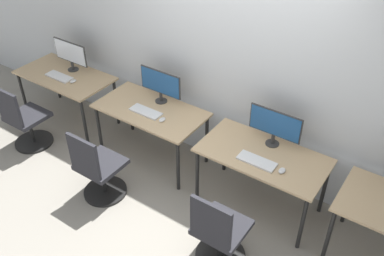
% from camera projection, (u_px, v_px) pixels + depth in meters
% --- Properties ---
extents(ground_plane, '(20.00, 20.00, 0.00)m').
position_uv_depth(ground_plane, '(185.00, 196.00, 4.75)').
color(ground_plane, gray).
extents(wall_back, '(12.00, 0.05, 2.80)m').
position_uv_depth(wall_back, '(228.00, 55.00, 4.46)').
color(wall_back, '#B7BCC1').
rests_on(wall_back, ground_plane).
extents(desk_far_left, '(1.28, 0.68, 0.70)m').
position_uv_depth(desk_far_left, '(65.00, 79.00, 5.59)').
color(desk_far_left, tan).
rests_on(desk_far_left, ground_plane).
extents(monitor_far_left, '(0.55, 0.14, 0.40)m').
position_uv_depth(monitor_far_left, '(70.00, 54.00, 5.51)').
color(monitor_far_left, '#2D2D2D').
rests_on(monitor_far_left, desk_far_left).
extents(keyboard_far_left, '(0.38, 0.15, 0.02)m').
position_uv_depth(keyboard_far_left, '(59.00, 77.00, 5.48)').
color(keyboard_far_left, silver).
rests_on(keyboard_far_left, desk_far_left).
extents(mouse_far_left, '(0.06, 0.09, 0.03)m').
position_uv_depth(mouse_far_left, '(73.00, 81.00, 5.37)').
color(mouse_far_left, silver).
rests_on(mouse_far_left, desk_far_left).
extents(office_chair_far_left, '(0.48, 0.48, 0.88)m').
position_uv_depth(office_chair_far_left, '(25.00, 122.00, 5.28)').
color(office_chair_far_left, black).
rests_on(office_chair_far_left, ground_plane).
extents(desk_left, '(1.28, 0.68, 0.70)m').
position_uv_depth(desk_left, '(151.00, 114.00, 4.93)').
color(desk_left, tan).
rests_on(desk_left, ground_plane).
extents(monitor_left, '(0.55, 0.14, 0.40)m').
position_uv_depth(monitor_left, '(160.00, 84.00, 4.89)').
color(monitor_left, '#2D2D2D').
rests_on(monitor_left, desk_left).
extents(keyboard_left, '(0.38, 0.15, 0.02)m').
position_uv_depth(keyboard_left, '(146.00, 112.00, 4.83)').
color(keyboard_left, silver).
rests_on(keyboard_left, desk_left).
extents(mouse_left, '(0.06, 0.09, 0.03)m').
position_uv_depth(mouse_left, '(162.00, 120.00, 4.69)').
color(mouse_left, silver).
rests_on(mouse_left, desk_left).
extents(office_chair_left, '(0.48, 0.48, 0.88)m').
position_uv_depth(office_chair_left, '(98.00, 171.00, 4.55)').
color(office_chair_left, black).
rests_on(office_chair_left, ground_plane).
extents(desk_right, '(1.28, 0.68, 0.70)m').
position_uv_depth(desk_right, '(262.00, 160.00, 4.28)').
color(desk_right, tan).
rests_on(desk_right, ground_plane).
extents(monitor_right, '(0.55, 0.14, 0.40)m').
position_uv_depth(monitor_right, '(275.00, 125.00, 4.23)').
color(monitor_right, '#2D2D2D').
rests_on(monitor_right, desk_right).
extents(keyboard_right, '(0.38, 0.15, 0.02)m').
position_uv_depth(keyboard_right, '(257.00, 161.00, 4.14)').
color(keyboard_right, silver).
rests_on(keyboard_right, desk_right).
extents(mouse_right, '(0.06, 0.09, 0.03)m').
position_uv_depth(mouse_right, '(282.00, 171.00, 4.02)').
color(mouse_right, silver).
rests_on(mouse_right, desk_right).
extents(office_chair_right, '(0.48, 0.48, 0.88)m').
position_uv_depth(office_chair_right, '(219.00, 235.00, 3.85)').
color(office_chair_right, black).
rests_on(office_chair_right, ground_plane).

